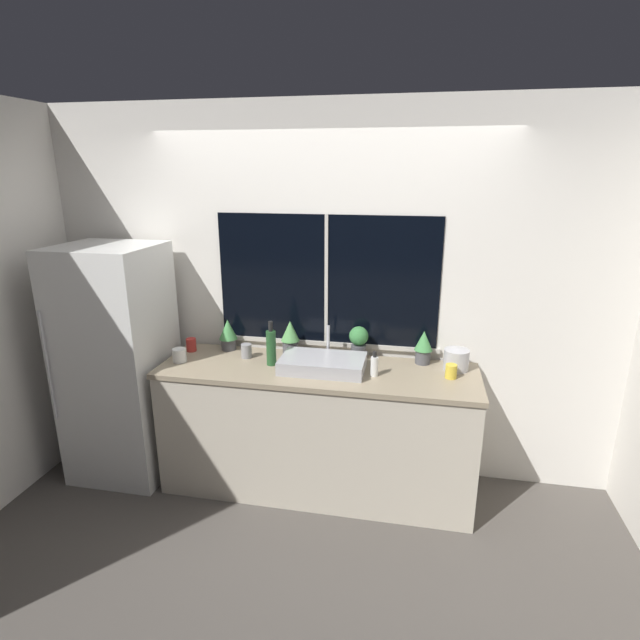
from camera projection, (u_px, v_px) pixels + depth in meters
name	position (u px, v px, depth m)	size (l,w,h in m)	color
ground_plane	(308.00, 512.00, 3.40)	(14.00, 14.00, 0.00)	#4C4742
wall_back	(327.00, 296.00, 3.65)	(8.00, 0.09, 2.70)	silver
wall_left	(128.00, 265.00, 4.80)	(0.06, 7.00, 2.70)	silver
wall_right	(602.00, 284.00, 4.02)	(0.06, 7.00, 2.70)	silver
counter	(317.00, 429.00, 3.55)	(2.19, 0.65, 0.93)	beige
refrigerator	(119.00, 363.00, 3.67)	(0.68, 0.66, 1.74)	silver
sink	(323.00, 363.00, 3.39)	(0.57, 0.40, 0.25)	#ADADB2
potted_plant_far_left	(228.00, 333.00, 3.74)	(0.14, 0.14, 0.23)	#4C4C51
potted_plant_center_left	(290.00, 336.00, 3.65)	(0.14, 0.14, 0.25)	#4C4C51
potted_plant_center_right	(359.00, 341.00, 3.56)	(0.14, 0.14, 0.24)	#4C4C51
potted_plant_far_right	(423.00, 346.00, 3.48)	(0.13, 0.13, 0.24)	#4C4C51
soap_bottle	(374.00, 366.00, 3.28)	(0.05, 0.05, 0.17)	white
bottle_tall	(271.00, 347.00, 3.45)	(0.07, 0.07, 0.32)	#235128
mug_yellow	(451.00, 371.00, 3.25)	(0.08, 0.08, 0.09)	gold
mug_red	(191.00, 345.00, 3.74)	(0.07, 0.07, 0.10)	#B72D28
mug_grey	(246.00, 351.00, 3.60)	(0.08, 0.08, 0.10)	gray
mug_white	(179.00, 355.00, 3.53)	(0.10, 0.10, 0.10)	white
kettle	(456.00, 359.00, 3.38)	(0.17, 0.17, 0.16)	#B2B2B7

